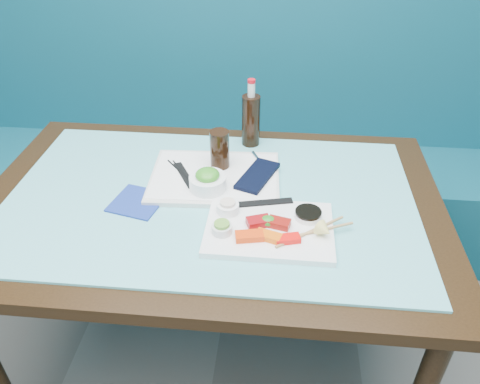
# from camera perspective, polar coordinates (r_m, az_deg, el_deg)

# --- Properties ---
(booth_bench) EXTENTS (3.00, 0.56, 1.17)m
(booth_bench) POSITION_cam_1_polar(r_m,az_deg,el_deg) (2.32, -0.26, 3.90)
(booth_bench) COLOR #0F4F60
(booth_bench) RESTS_ON ground
(dining_table) EXTENTS (1.40, 0.90, 0.75)m
(dining_table) POSITION_cam_1_polar(r_m,az_deg,el_deg) (1.47, -3.55, -3.53)
(dining_table) COLOR black
(dining_table) RESTS_ON ground
(glass_top) EXTENTS (1.22, 0.76, 0.01)m
(glass_top) POSITION_cam_1_polar(r_m,az_deg,el_deg) (1.41, -3.68, -0.78)
(glass_top) COLOR #65C5CA
(glass_top) RESTS_ON dining_table
(sashimi_plate) EXTENTS (0.35, 0.25, 0.02)m
(sashimi_plate) POSITION_cam_1_polar(r_m,az_deg,el_deg) (1.28, 3.58, -4.53)
(sashimi_plate) COLOR white
(sashimi_plate) RESTS_ON glass_top
(salmon_left) EXTENTS (0.08, 0.05, 0.02)m
(salmon_left) POSITION_cam_1_polar(r_m,az_deg,el_deg) (1.23, 1.16, -5.40)
(salmon_left) COLOR #EE3A09
(salmon_left) RESTS_ON sashimi_plate
(salmon_mid) EXTENTS (0.07, 0.05, 0.02)m
(salmon_mid) POSITION_cam_1_polar(r_m,az_deg,el_deg) (1.23, 3.51, -5.41)
(salmon_mid) COLOR #FF630A
(salmon_mid) RESTS_ON sashimi_plate
(salmon_right) EXTENTS (0.07, 0.05, 0.02)m
(salmon_right) POSITION_cam_1_polar(r_m,az_deg,el_deg) (1.23, 5.84, -5.70)
(salmon_right) COLOR #FC0F0A
(salmon_right) RESTS_ON sashimi_plate
(tuna_left) EXTENTS (0.07, 0.06, 0.02)m
(tuna_left) POSITION_cam_1_polar(r_m,az_deg,el_deg) (1.27, 2.27, -3.65)
(tuna_left) COLOR maroon
(tuna_left) RESTS_ON sashimi_plate
(tuna_right) EXTENTS (0.07, 0.05, 0.02)m
(tuna_right) POSITION_cam_1_polar(r_m,az_deg,el_deg) (1.27, 4.75, -3.80)
(tuna_right) COLOR maroon
(tuna_right) RESTS_ON sashimi_plate
(seaweed_garnish) EXTENTS (0.06, 0.05, 0.02)m
(seaweed_garnish) POSITION_cam_1_polar(r_m,az_deg,el_deg) (1.27, 3.41, -3.51)
(seaweed_garnish) COLOR #25801D
(seaweed_garnish) RESTS_ON sashimi_plate
(ramekin_wasabi) EXTENTS (0.07, 0.07, 0.02)m
(ramekin_wasabi) POSITION_cam_1_polar(r_m,az_deg,el_deg) (1.25, -2.22, -4.49)
(ramekin_wasabi) COLOR silver
(ramekin_wasabi) RESTS_ON sashimi_plate
(wasabi_fill) EXTENTS (0.04, 0.04, 0.01)m
(wasabi_fill) POSITION_cam_1_polar(r_m,az_deg,el_deg) (1.24, -2.23, -3.93)
(wasabi_fill) COLOR #629F33
(wasabi_fill) RESTS_ON ramekin_wasabi
(ramekin_ginger) EXTENTS (0.07, 0.07, 0.03)m
(ramekin_ginger) POSITION_cam_1_polar(r_m,az_deg,el_deg) (1.32, -1.50, -1.94)
(ramekin_ginger) COLOR white
(ramekin_ginger) RESTS_ON sashimi_plate
(ginger_fill) EXTENTS (0.05, 0.05, 0.01)m
(ginger_fill) POSITION_cam_1_polar(r_m,az_deg,el_deg) (1.30, -1.52, -1.32)
(ginger_fill) COLOR beige
(ginger_fill) RESTS_ON ramekin_ginger
(soy_dish) EXTENTS (0.08, 0.08, 0.02)m
(soy_dish) POSITION_cam_1_polar(r_m,az_deg,el_deg) (1.31, 8.30, -2.82)
(soy_dish) COLOR white
(soy_dish) RESTS_ON sashimi_plate
(soy_fill) EXTENTS (0.09, 0.09, 0.01)m
(soy_fill) POSITION_cam_1_polar(r_m,az_deg,el_deg) (1.30, 8.34, -2.44)
(soy_fill) COLOR black
(soy_fill) RESTS_ON soy_dish
(lemon_wedge) EXTENTS (0.06, 0.06, 0.05)m
(lemon_wedge) POSITION_cam_1_polar(r_m,az_deg,el_deg) (1.24, 10.28, -4.64)
(lemon_wedge) COLOR #FBE677
(lemon_wedge) RESTS_ON sashimi_plate
(chopstick_sleeve) EXTENTS (0.16, 0.06, 0.00)m
(chopstick_sleeve) POSITION_cam_1_polar(r_m,az_deg,el_deg) (1.36, 3.16, -1.28)
(chopstick_sleeve) COLOR black
(chopstick_sleeve) RESTS_ON sashimi_plate
(wooden_chopstick_a) EXTENTS (0.18, 0.15, 0.01)m
(wooden_chopstick_a) POSITION_cam_1_polar(r_m,az_deg,el_deg) (1.26, 8.58, -4.78)
(wooden_chopstick_a) COLOR #A27D4C
(wooden_chopstick_a) RESTS_ON sashimi_plate
(wooden_chopstick_b) EXTENTS (0.21, 0.10, 0.01)m
(wooden_chopstick_b) POSITION_cam_1_polar(r_m,az_deg,el_deg) (1.26, 9.03, -4.80)
(wooden_chopstick_b) COLOR tan
(wooden_chopstick_b) RESTS_ON sashimi_plate
(serving_tray) EXTENTS (0.42, 0.32, 0.02)m
(serving_tray) POSITION_cam_1_polar(r_m,az_deg,el_deg) (1.48, -3.08, 1.78)
(serving_tray) COLOR silver
(serving_tray) RESTS_ON glass_top
(paper_placemat) EXTENTS (0.40, 0.29, 0.00)m
(paper_placemat) POSITION_cam_1_polar(r_m,az_deg,el_deg) (1.48, -3.09, 2.06)
(paper_placemat) COLOR white
(paper_placemat) RESTS_ON serving_tray
(seaweed_bowl) EXTENTS (0.13, 0.13, 0.04)m
(seaweed_bowl) POSITION_cam_1_polar(r_m,az_deg,el_deg) (1.41, -3.94, 1.12)
(seaweed_bowl) COLOR white
(seaweed_bowl) RESTS_ON serving_tray
(seaweed_salad) EXTENTS (0.08, 0.08, 0.04)m
(seaweed_salad) POSITION_cam_1_polar(r_m,az_deg,el_deg) (1.39, -3.99, 2.10)
(seaweed_salad) COLOR #369221
(seaweed_salad) RESTS_ON seaweed_bowl
(cola_glass) EXTENTS (0.07, 0.07, 0.13)m
(cola_glass) POSITION_cam_1_polar(r_m,az_deg,el_deg) (1.49, -2.49, 5.20)
(cola_glass) COLOR black
(cola_glass) RESTS_ON serving_tray
(navy_pouch) EXTENTS (0.14, 0.20, 0.01)m
(navy_pouch) POSITION_cam_1_polar(r_m,az_deg,el_deg) (1.46, 2.14, 1.98)
(navy_pouch) COLOR black
(navy_pouch) RESTS_ON serving_tray
(fork) EXTENTS (0.05, 0.09, 0.01)m
(fork) POSITION_cam_1_polar(r_m,az_deg,el_deg) (1.55, 2.17, 4.07)
(fork) COLOR silver
(fork) RESTS_ON serving_tray
(black_chopstick_a) EXTENTS (0.14, 0.16, 0.01)m
(black_chopstick_a) POSITION_cam_1_polar(r_m,az_deg,el_deg) (1.49, -6.93, 2.09)
(black_chopstick_a) COLOR black
(black_chopstick_a) RESTS_ON serving_tray
(black_chopstick_b) EXTENTS (0.12, 0.16, 0.01)m
(black_chopstick_b) POSITION_cam_1_polar(r_m,az_deg,el_deg) (1.49, -6.62, 2.07)
(black_chopstick_b) COLOR black
(black_chopstick_b) RESTS_ON serving_tray
(tray_sleeve) EXTENTS (0.10, 0.15, 0.00)m
(tray_sleeve) POSITION_cam_1_polar(r_m,az_deg,el_deg) (1.49, -6.77, 2.06)
(tray_sleeve) COLOR black
(tray_sleeve) RESTS_ON serving_tray
(cola_bottle_body) EXTENTS (0.08, 0.08, 0.18)m
(cola_bottle_body) POSITION_cam_1_polar(r_m,az_deg,el_deg) (1.64, 1.34, 8.69)
(cola_bottle_body) COLOR black
(cola_bottle_body) RESTS_ON glass_top
(cola_bottle_neck) EXTENTS (0.03, 0.03, 0.05)m
(cola_bottle_neck) POSITION_cam_1_polar(r_m,az_deg,el_deg) (1.59, 1.40, 12.38)
(cola_bottle_neck) COLOR white
(cola_bottle_neck) RESTS_ON cola_bottle_body
(cola_bottle_cap) EXTENTS (0.03, 0.03, 0.01)m
(cola_bottle_cap) POSITION_cam_1_polar(r_m,az_deg,el_deg) (1.58, 1.41, 13.37)
(cola_bottle_cap) COLOR red
(cola_bottle_cap) RESTS_ON cola_bottle_neck
(blue_napkin) EXTENTS (0.17, 0.17, 0.01)m
(blue_napkin) POSITION_cam_1_polar(r_m,az_deg,el_deg) (1.42, -12.38, -1.18)
(blue_napkin) COLOR navy
(blue_napkin) RESTS_ON glass_top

